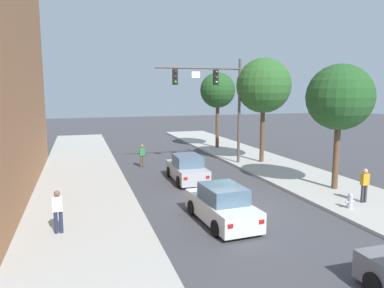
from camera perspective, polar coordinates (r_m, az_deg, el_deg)
ground_plane at (r=16.95m, az=6.30°, el=-10.29°), size 120.00×120.00×0.00m
sidewalk_left at (r=15.62m, az=-16.63°, el=-11.98°), size 5.00×60.00×0.15m
sidewalk_right at (r=20.34m, az=23.47°, el=-7.53°), size 5.00×60.00×0.15m
traffic_signal_mast at (r=25.74m, az=3.96°, el=8.22°), size 6.24×0.38×7.50m
car_lead_silver at (r=21.83m, az=-0.79°, el=-3.99°), size 1.93×4.28×1.60m
car_following_white at (r=15.16m, az=4.73°, el=-9.68°), size 2.00×4.32×1.60m
pedestrian_sidewalk_left_walker at (r=14.47m, az=-20.45°, el=-9.68°), size 0.36×0.22×1.64m
pedestrian_crossing_road at (r=25.87m, az=-7.89°, el=-1.67°), size 0.36×0.22×1.64m
pedestrian_sidewalk_right_walker at (r=19.01m, az=25.62°, el=-5.68°), size 0.36×0.22×1.64m
fire_hydrant at (r=17.96m, az=23.73°, el=-8.19°), size 0.48×0.24×0.72m
street_tree_nearest at (r=20.60m, az=22.30°, el=6.80°), size 3.48×3.48×6.67m
street_tree_second at (r=26.97m, az=11.25°, el=9.00°), size 3.97×3.97×7.62m
street_tree_third at (r=33.40m, az=4.09°, el=8.42°), size 3.22×3.22×6.91m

